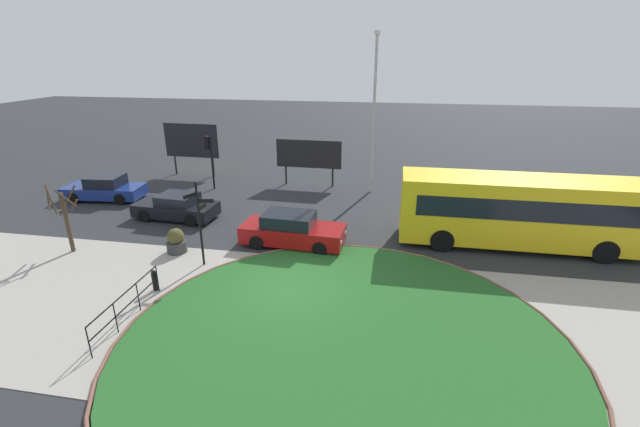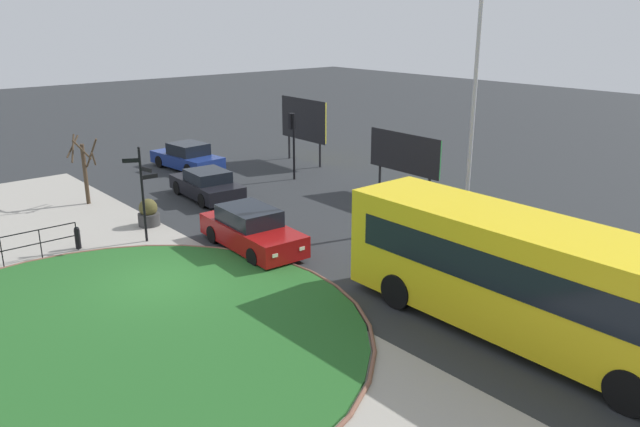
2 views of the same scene
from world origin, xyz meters
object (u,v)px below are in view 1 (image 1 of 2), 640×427
object	(u,v)px
signpost_directional	(200,219)
traffic_light_near	(209,150)
car_trailing	(292,230)
planter_near_signpost	(176,242)
car_near_lane	(176,207)
billboard_left	(309,155)
bollard_foreground	(155,280)
bus_yellow	(519,210)
street_tree_bare	(65,216)
billboard_right	(192,141)
lamppost_tall	(374,111)
car_far_lane	(105,189)

from	to	relation	value
signpost_directional	traffic_light_near	distance (m)	10.42
car_trailing	planter_near_signpost	size ratio (longest dim) A/B	4.25
car_near_lane	billboard_left	xyz separation A→B (m)	(5.55, 6.85, 1.37)
bollard_foreground	car_trailing	world-z (taller)	car_trailing
bus_yellow	planter_near_signpost	world-z (taller)	bus_yellow
car_trailing	traffic_light_near	size ratio (longest dim) A/B	1.41
car_trailing	street_tree_bare	world-z (taller)	street_tree_bare
signpost_directional	planter_near_signpost	world-z (taller)	signpost_directional
billboard_right	street_tree_bare	xyz separation A→B (m)	(0.12, -12.18, -0.71)
bollard_foreground	lamppost_tall	size ratio (longest dim) A/B	0.09
planter_near_signpost	billboard_right	bearing A→B (deg)	111.82
car_far_lane	traffic_light_near	size ratio (longest dim) A/B	1.39
car_near_lane	car_far_lane	world-z (taller)	car_far_lane
bollard_foreground	car_near_lane	xyz separation A→B (m)	(-2.64, 6.75, 0.19)
bus_yellow	traffic_light_near	size ratio (longest dim) A/B	3.06
signpost_directional	car_trailing	size ratio (longest dim) A/B	0.76
traffic_light_near	lamppost_tall	size ratio (longest dim) A/B	0.36
bollard_foreground	lamppost_tall	distance (m)	15.30
bollard_foreground	billboard_right	size ratio (longest dim) A/B	0.21
traffic_light_near	car_trailing	bearing A→B (deg)	145.66
billboard_left	street_tree_bare	size ratio (longest dim) A/B	1.38
planter_near_signpost	car_near_lane	bearing A→B (deg)	117.08
traffic_light_near	planter_near_signpost	bearing A→B (deg)	115.86
signpost_directional	car_trailing	distance (m)	4.15
bollard_foreground	billboard_right	world-z (taller)	billboard_right
car_far_lane	car_trailing	distance (m)	12.80
car_far_lane	billboard_right	distance (m)	6.58
bollard_foreground	traffic_light_near	world-z (taller)	traffic_light_near
car_near_lane	billboard_right	distance (m)	8.41
car_near_lane	car_far_lane	size ratio (longest dim) A/B	0.94
car_near_lane	bollard_foreground	bearing A→B (deg)	115.61
planter_near_signpost	street_tree_bare	xyz separation A→B (m)	(-4.47, -0.70, 1.15)
bus_yellow	billboard_right	bearing A→B (deg)	156.32
bus_yellow	lamppost_tall	xyz separation A→B (m)	(-6.74, 6.66, 3.20)
car_trailing	billboard_left	world-z (taller)	billboard_left
car_trailing	lamppost_tall	distance (m)	9.71
car_trailing	street_tree_bare	xyz separation A→B (m)	(-9.16, -2.32, 0.96)
bollard_foreground	car_trailing	xyz separation A→B (m)	(3.95, 4.66, 0.27)
billboard_right	planter_near_signpost	distance (m)	12.50
car_near_lane	traffic_light_near	distance (m)	5.41
car_near_lane	traffic_light_near	bearing A→B (deg)	-82.61
bollard_foreground	street_tree_bare	bearing A→B (deg)	155.84
lamppost_tall	traffic_light_near	bearing A→B (deg)	-173.73
car_trailing	billboard_right	distance (m)	13.64
car_near_lane	billboard_left	size ratio (longest dim) A/B	1.03
bus_yellow	planter_near_signpost	distance (m)	14.77
car_near_lane	street_tree_bare	distance (m)	5.21
billboard_right	lamppost_tall	bearing A→B (deg)	-6.01
bus_yellow	car_far_lane	world-z (taller)	bus_yellow
bus_yellow	street_tree_bare	size ratio (longest dim) A/B	3.32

